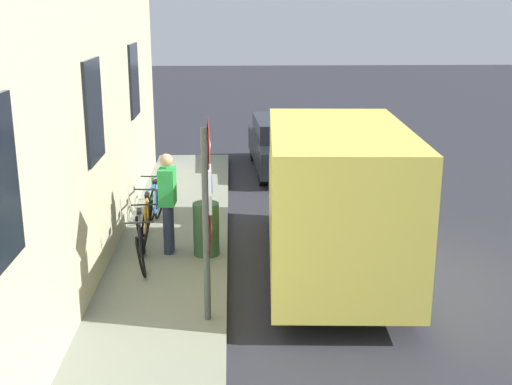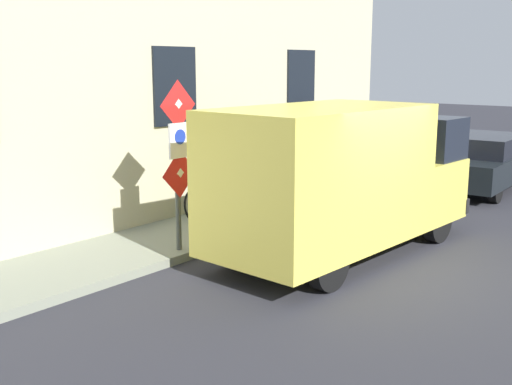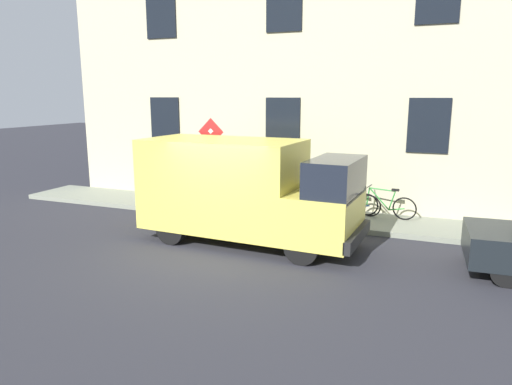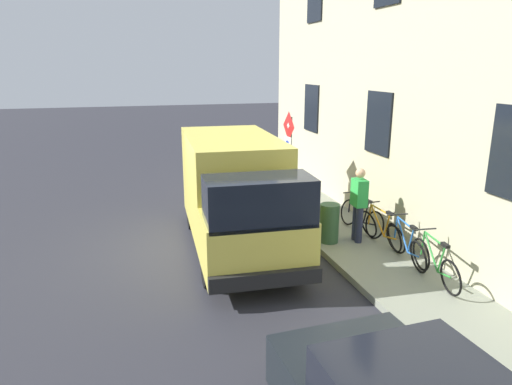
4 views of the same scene
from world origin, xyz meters
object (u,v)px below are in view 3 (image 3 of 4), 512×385
at_px(bicycle_orange, 319,200).
at_px(bicycle_blue, 351,202).
at_px(delivery_van, 245,189).
at_px(pedestrian, 304,183).
at_px(bicycle_black, 289,197).
at_px(sign_post_stacked, 211,157).
at_px(bicycle_green, 385,205).
at_px(litter_bin, 292,203).

bearing_deg(bicycle_orange, bicycle_blue, 176.04).
xyz_separation_m(delivery_van, bicycle_orange, (3.09, -1.07, -0.82)).
distance_m(bicycle_blue, pedestrian, 1.49).
bearing_deg(bicycle_black, delivery_van, 80.13).
bearing_deg(bicycle_orange, sign_post_stacked, 18.17).
xyz_separation_m(delivery_van, bicycle_green, (3.09, -2.97, -0.82)).
height_order(delivery_van, litter_bin, delivery_van).
relative_size(bicycle_green, bicycle_black, 1.00).
relative_size(delivery_van, bicycle_blue, 3.16).
distance_m(delivery_van, bicycle_black, 3.20).
distance_m(sign_post_stacked, bicycle_green, 5.14).
bearing_deg(bicycle_blue, bicycle_green, -173.11).
bearing_deg(bicycle_green, delivery_van, 53.13).
bearing_deg(litter_bin, bicycle_black, 22.78).
bearing_deg(litter_bin, sign_post_stacked, 93.53).
height_order(bicycle_green, bicycle_blue, same).
height_order(sign_post_stacked, bicycle_green, sign_post_stacked).
distance_m(pedestrian, litter_bin, 0.81).
relative_size(pedestrian, litter_bin, 1.91).
height_order(delivery_van, pedestrian, delivery_van).
bearing_deg(sign_post_stacked, litter_bin, -86.47).
distance_m(sign_post_stacked, litter_bin, 2.71).
distance_m(bicycle_green, pedestrian, 2.38).
height_order(pedestrian, litter_bin, pedestrian).
height_order(delivery_van, bicycle_orange, delivery_van).
bearing_deg(bicycle_blue, sign_post_stacked, 24.05).
bearing_deg(sign_post_stacked, bicycle_green, -76.07).
height_order(bicycle_green, bicycle_black, same).
distance_m(sign_post_stacked, bicycle_black, 2.64).
bearing_deg(bicycle_green, bicycle_orange, 6.96).
height_order(sign_post_stacked, delivery_van, sign_post_stacked).
xyz_separation_m(sign_post_stacked, bicycle_black, (1.20, -1.98, -1.28)).
bearing_deg(pedestrian, bicycle_orange, -39.27).
height_order(bicycle_orange, pedestrian, pedestrian).
bearing_deg(bicycle_black, bicycle_orange, 172.33).
distance_m(bicycle_blue, litter_bin, 1.80).
xyz_separation_m(bicycle_orange, litter_bin, (-1.05, 0.51, 0.08)).
distance_m(bicycle_orange, pedestrian, 0.79).
distance_m(sign_post_stacked, bicycle_blue, 4.26).
height_order(sign_post_stacked, bicycle_blue, sign_post_stacked).
bearing_deg(delivery_van, bicycle_orange, 73.89).
bearing_deg(bicycle_orange, pedestrian, 43.41).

